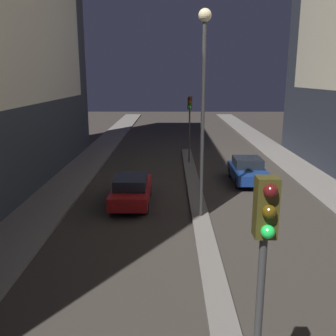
% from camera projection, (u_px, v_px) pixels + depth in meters
% --- Properties ---
extents(median_strip, '(0.79, 28.56, 0.13)m').
position_uv_depth(median_strip, '(198.00, 206.00, 18.40)').
color(median_strip, '#66605B').
rests_on(median_strip, ground).
extents(traffic_light_near, '(0.32, 0.42, 4.75)m').
position_uv_depth(traffic_light_near, '(263.00, 260.00, 5.53)').
color(traffic_light_near, '#383838').
rests_on(traffic_light_near, median_strip).
extents(traffic_light_mid, '(0.32, 0.42, 4.75)m').
position_uv_depth(traffic_light_mid, '(190.00, 115.00, 26.54)').
color(traffic_light_mid, '#383838').
rests_on(traffic_light_mid, median_strip).
extents(street_lamp, '(0.53, 0.53, 8.76)m').
position_uv_depth(street_lamp, '(203.00, 80.00, 15.49)').
color(street_lamp, '#383838').
rests_on(street_lamp, median_strip).
extents(car_left_lane, '(1.80, 4.42, 1.49)m').
position_uv_depth(car_left_lane, '(131.00, 190.00, 18.60)').
color(car_left_lane, maroon).
rests_on(car_left_lane, ground).
extents(car_right_lane, '(1.90, 4.03, 1.48)m').
position_uv_depth(car_right_lane, '(248.00, 170.00, 22.49)').
color(car_right_lane, navy).
rests_on(car_right_lane, ground).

